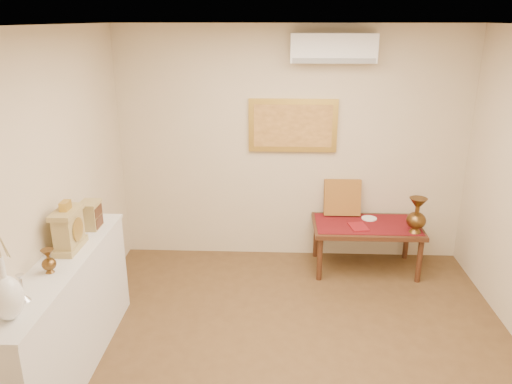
# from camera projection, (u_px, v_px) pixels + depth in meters

# --- Properties ---
(floor) EXTENTS (4.50, 4.50, 0.00)m
(floor) POSITION_uv_depth(u_px,v_px,m) (295.00, 375.00, 4.06)
(floor) COLOR brown
(floor) RESTS_ON ground
(ceiling) EXTENTS (4.50, 4.50, 0.00)m
(ceiling) POSITION_uv_depth(u_px,v_px,m) (306.00, 26.00, 3.17)
(ceiling) COLOR white
(ceiling) RESTS_ON ground
(wall_back) EXTENTS (4.00, 0.02, 2.70)m
(wall_back) POSITION_uv_depth(u_px,v_px,m) (292.00, 147.00, 5.73)
(wall_back) COLOR beige
(wall_back) RESTS_ON ground
(wall_left) EXTENTS (0.02, 4.50, 2.70)m
(wall_left) POSITION_uv_depth(u_px,v_px,m) (30.00, 217.00, 3.69)
(wall_left) COLOR beige
(wall_left) RESTS_ON ground
(candlestick) EXTENTS (0.09, 0.09, 0.19)m
(candlestick) POSITION_uv_depth(u_px,v_px,m) (22.00, 288.00, 3.27)
(candlestick) COLOR silver
(candlestick) RESTS_ON display_ledge
(brass_urn_small) EXTENTS (0.11, 0.11, 0.24)m
(brass_urn_small) POSITION_uv_depth(u_px,v_px,m) (48.00, 258.00, 3.62)
(brass_urn_small) COLOR brown
(brass_urn_small) RESTS_ON display_ledge
(table_cloth) EXTENTS (1.14, 0.59, 0.01)m
(table_cloth) POSITION_uv_depth(u_px,v_px,m) (367.00, 224.00, 5.61)
(table_cloth) COLOR maroon
(table_cloth) RESTS_ON low_table
(brass_urn_tall) EXTENTS (0.21, 0.21, 0.47)m
(brass_urn_tall) POSITION_uv_depth(u_px,v_px,m) (417.00, 212.00, 5.32)
(brass_urn_tall) COLOR brown
(brass_urn_tall) RESTS_ON table_cloth
(plate) EXTENTS (0.17, 0.17, 0.01)m
(plate) POSITION_uv_depth(u_px,v_px,m) (369.00, 218.00, 5.75)
(plate) COLOR white
(plate) RESTS_ON table_cloth
(menu) EXTENTS (0.22, 0.28, 0.01)m
(menu) POSITION_uv_depth(u_px,v_px,m) (358.00, 227.00, 5.52)
(menu) COLOR maroon
(menu) RESTS_ON table_cloth
(cushion) EXTENTS (0.42, 0.19, 0.43)m
(cushion) POSITION_uv_depth(u_px,v_px,m) (342.00, 197.00, 5.82)
(cushion) COLOR maroon
(cushion) RESTS_ON table_cloth
(display_ledge) EXTENTS (0.37, 2.02, 0.98)m
(display_ledge) POSITION_uv_depth(u_px,v_px,m) (67.00, 318.00, 3.97)
(display_ledge) COLOR silver
(display_ledge) RESTS_ON floor
(mantel_clock) EXTENTS (0.17, 0.36, 0.41)m
(mantel_clock) POSITION_uv_depth(u_px,v_px,m) (69.00, 229.00, 3.98)
(mantel_clock) COLOR tan
(mantel_clock) RESTS_ON display_ledge
(wooden_chest) EXTENTS (0.16, 0.21, 0.24)m
(wooden_chest) POSITION_uv_depth(u_px,v_px,m) (91.00, 215.00, 4.40)
(wooden_chest) COLOR tan
(wooden_chest) RESTS_ON display_ledge
(low_table) EXTENTS (1.20, 0.70, 0.55)m
(low_table) POSITION_uv_depth(u_px,v_px,m) (366.00, 230.00, 5.63)
(low_table) COLOR #462515
(low_table) RESTS_ON floor
(painting) EXTENTS (1.00, 0.06, 0.60)m
(painting) POSITION_uv_depth(u_px,v_px,m) (293.00, 126.00, 5.63)
(painting) COLOR gold
(painting) RESTS_ON wall_back
(ac_unit) EXTENTS (0.90, 0.25, 0.30)m
(ac_unit) POSITION_uv_depth(u_px,v_px,m) (333.00, 48.00, 5.23)
(ac_unit) COLOR white
(ac_unit) RESTS_ON wall_back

